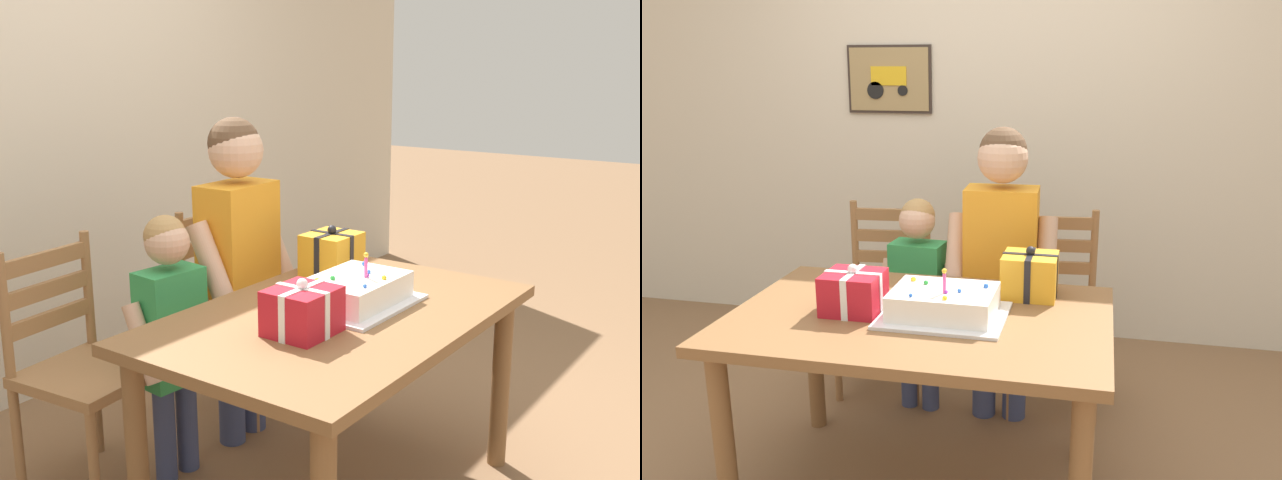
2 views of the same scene
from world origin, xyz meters
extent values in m
cube|color=beige|center=(0.00, 1.69, 1.30)|extent=(6.40, 0.08, 2.60)
cube|color=brown|center=(0.00, 0.00, 0.71)|extent=(1.35, 0.87, 0.04)
cylinder|color=brown|center=(0.60, -0.36, 0.34)|extent=(0.07, 0.07, 0.69)
cylinder|color=brown|center=(-0.60, 0.36, 0.34)|extent=(0.07, 0.07, 0.69)
cylinder|color=brown|center=(0.60, 0.36, 0.34)|extent=(0.07, 0.07, 0.69)
cube|color=silver|center=(0.09, -0.01, 0.73)|extent=(0.44, 0.34, 0.01)
cube|color=white|center=(0.09, -0.01, 0.79)|extent=(0.36, 0.26, 0.09)
cylinder|color=#E04C9E|center=(0.10, -0.04, 0.87)|extent=(0.01, 0.01, 0.07)
sphere|color=yellow|center=(0.10, -0.04, 0.91)|extent=(0.02, 0.02, 0.02)
sphere|color=blue|center=(0.15, -0.03, 0.84)|extent=(0.01, 0.01, 0.01)
sphere|color=yellow|center=(0.12, -0.11, 0.84)|extent=(0.02, 0.02, 0.02)
sphere|color=blue|center=(0.00, -0.10, 0.84)|extent=(0.01, 0.01, 0.01)
sphere|color=purple|center=(0.11, -0.05, 0.84)|extent=(0.01, 0.01, 0.01)
sphere|color=yellow|center=(-0.04, 0.06, 0.84)|extent=(0.02, 0.02, 0.02)
sphere|color=green|center=(0.01, 0.03, 0.84)|extent=(0.02, 0.02, 0.02)
sphere|color=blue|center=(0.23, 0.04, 0.84)|extent=(0.02, 0.02, 0.02)
cube|color=red|center=(-0.24, -0.03, 0.80)|extent=(0.20, 0.19, 0.15)
cube|color=white|center=(-0.24, -0.03, 0.80)|extent=(0.21, 0.02, 0.15)
cube|color=white|center=(-0.24, -0.03, 0.80)|extent=(0.02, 0.19, 0.15)
sphere|color=white|center=(-0.24, -0.03, 0.89)|extent=(0.04, 0.04, 0.04)
cube|color=gold|center=(0.36, 0.27, 0.81)|extent=(0.20, 0.18, 0.16)
cube|color=black|center=(0.36, 0.27, 0.81)|extent=(0.21, 0.02, 0.17)
cube|color=black|center=(0.36, 0.27, 0.81)|extent=(0.02, 0.19, 0.17)
sphere|color=black|center=(0.36, 0.27, 0.91)|extent=(0.04, 0.04, 0.04)
cube|color=#996B42|center=(-0.42, 0.79, 0.45)|extent=(0.46, 0.46, 0.04)
cylinder|color=#996B42|center=(-0.21, 0.62, 0.21)|extent=(0.04, 0.04, 0.43)
cylinder|color=#996B42|center=(-0.59, 0.59, 0.21)|extent=(0.04, 0.04, 0.43)
cylinder|color=#996B42|center=(-0.25, 1.00, 0.21)|extent=(0.04, 0.04, 0.43)
cylinder|color=#996B42|center=(-0.63, 0.96, 0.21)|extent=(0.04, 0.04, 0.43)
cylinder|color=#996B42|center=(-0.25, 1.00, 0.70)|extent=(0.04, 0.04, 0.45)
cylinder|color=#996B42|center=(-0.63, 0.96, 0.70)|extent=(0.04, 0.04, 0.45)
cube|color=#996B42|center=(-0.44, 0.98, 0.63)|extent=(0.36, 0.06, 0.06)
cube|color=#996B42|center=(-0.44, 0.98, 0.74)|extent=(0.36, 0.06, 0.06)
cube|color=#996B42|center=(-0.44, 0.98, 0.85)|extent=(0.36, 0.06, 0.06)
cube|color=#996B42|center=(0.42, 0.79, 0.45)|extent=(0.46, 0.46, 0.04)
cylinder|color=#996B42|center=(0.63, 0.62, 0.21)|extent=(0.04, 0.04, 0.43)
cylinder|color=#996B42|center=(0.25, 0.59, 0.21)|extent=(0.04, 0.04, 0.43)
cylinder|color=#996B42|center=(0.59, 1.00, 0.21)|extent=(0.04, 0.04, 0.43)
cylinder|color=#996B42|center=(0.21, 0.96, 0.21)|extent=(0.04, 0.04, 0.43)
cylinder|color=#996B42|center=(0.59, 1.00, 0.70)|extent=(0.04, 0.04, 0.45)
cylinder|color=#996B42|center=(0.21, 0.96, 0.70)|extent=(0.04, 0.04, 0.45)
cube|color=#996B42|center=(0.40, 0.98, 0.63)|extent=(0.36, 0.06, 0.06)
cube|color=#996B42|center=(0.40, 0.98, 0.74)|extent=(0.36, 0.06, 0.06)
cube|color=#996B42|center=(0.40, 0.98, 0.85)|extent=(0.36, 0.06, 0.06)
cylinder|color=#38426B|center=(0.27, 0.62, 0.25)|extent=(0.11, 0.11, 0.51)
cylinder|color=#38426B|center=(0.13, 0.61, 0.25)|extent=(0.11, 0.11, 0.51)
cube|color=orange|center=(0.20, 0.62, 0.79)|extent=(0.32, 0.21, 0.58)
cylinder|color=tan|center=(0.40, 0.59, 0.77)|extent=(0.09, 0.24, 0.38)
cylinder|color=tan|center=(0.00, 0.57, 0.77)|extent=(0.09, 0.24, 0.38)
sphere|color=tan|center=(0.20, 0.62, 1.21)|extent=(0.22, 0.22, 0.22)
sphere|color=brown|center=(0.20, 0.63, 1.24)|extent=(0.21, 0.21, 0.21)
cylinder|color=#38426B|center=(-0.13, 0.61, 0.19)|extent=(0.08, 0.08, 0.38)
cylinder|color=#38426B|center=(-0.24, 0.62, 0.19)|extent=(0.08, 0.08, 0.38)
cube|color=#2D934C|center=(-0.19, 0.62, 0.60)|extent=(0.25, 0.17, 0.44)
cylinder|color=tan|center=(-0.04, 0.57, 0.58)|extent=(0.08, 0.19, 0.29)
cylinder|color=tan|center=(-0.34, 0.60, 0.58)|extent=(0.08, 0.19, 0.29)
sphere|color=tan|center=(-0.19, 0.62, 0.92)|extent=(0.16, 0.16, 0.16)
sphere|color=#A87F4C|center=(-0.19, 0.63, 0.94)|extent=(0.16, 0.16, 0.16)
camera|label=1|loc=(-2.01, -1.35, 1.56)|focal=42.40mm
camera|label=2|loc=(0.61, -2.07, 1.58)|focal=36.17mm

